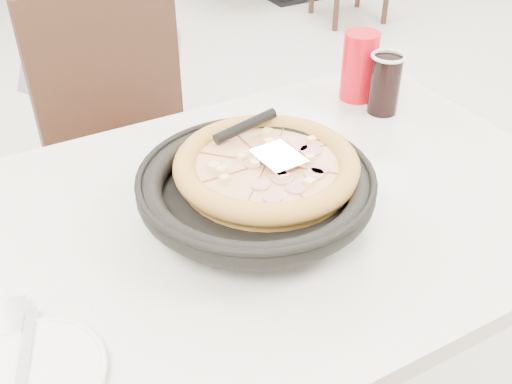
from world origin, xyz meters
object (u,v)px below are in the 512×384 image
main_table (260,344)px  pizza (267,173)px  side_plate (32,377)px  red_cup (359,66)px  pizza_pan (256,196)px  cola_glass (385,86)px  chair_far (144,178)px

main_table → pizza: (0.02, 0.01, 0.44)m
main_table → side_plate: side_plate is taller
main_table → red_cup: 0.67m
main_table → pizza: bearing=31.1°
pizza_pan → red_cup: size_ratio=2.30×
main_table → pizza: 0.44m
pizza → cola_glass: 0.44m
chair_far → red_cup: (0.45, -0.32, 0.35)m
pizza → red_cup: 0.47m
pizza → cola_glass: size_ratio=2.33×
chair_far → pizza: chair_far is taller
cola_glass → red_cup: 0.09m
main_table → side_plate: 0.61m
chair_far → red_cup: chair_far is taller
chair_far → cola_glass: bearing=135.6°
main_table → red_cup: bearing=32.8°
pizza_pan → pizza: pizza is taller
chair_far → side_plate: chair_far is taller
main_table → cola_glass: cola_glass is taller
red_cup → cola_glass: bearing=-85.3°
chair_far → pizza_pan: size_ratio=2.59×
main_table → chair_far: (-0.03, 0.59, 0.10)m
red_cup → chair_far: bearing=144.6°
main_table → pizza_pan: (-0.02, -0.02, 0.42)m
main_table → cola_glass: (0.42, 0.18, 0.44)m
main_table → red_cup: size_ratio=7.50×
cola_glass → pizza: bearing=-157.2°
chair_far → side_plate: 0.92m
pizza → red_cup: size_ratio=1.89×
main_table → pizza_pan: 0.42m
main_table → pizza_pan: pizza_pan is taller
main_table → chair_far: bearing=93.4°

